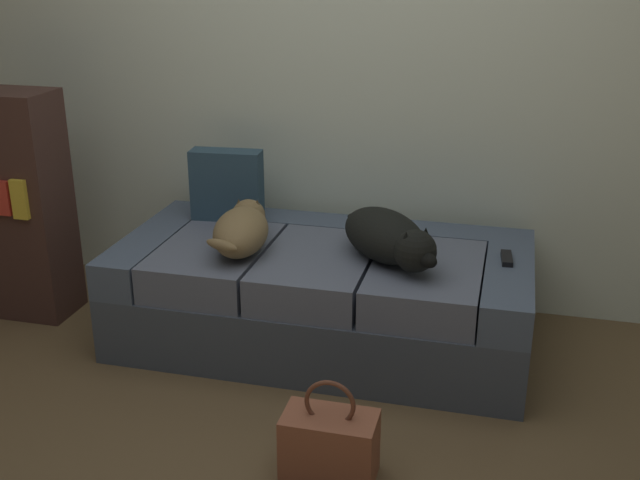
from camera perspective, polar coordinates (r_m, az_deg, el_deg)
back_wall at (r=3.78m, az=2.49°, el=16.08°), size 6.40×0.10×2.80m
couch at (r=3.53m, az=0.21°, el=-4.02°), size 1.82×0.91×0.46m
dog_tan at (r=3.39m, az=-5.75°, el=0.81°), size 0.30×0.55×0.19m
dog_dark at (r=3.25m, az=5.12°, el=0.17°), size 0.52×0.54×0.21m
tv_remote at (r=3.37m, az=13.57°, el=-1.31°), size 0.06×0.15×0.02m
throw_pillow at (r=3.77m, az=-6.86°, el=4.04°), size 0.35×0.15×0.34m
handbag at (r=2.73m, az=0.71°, el=-14.83°), size 0.32×0.18×0.38m
bookshelf at (r=4.01m, az=-21.97°, el=2.44°), size 0.56×0.30×1.10m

